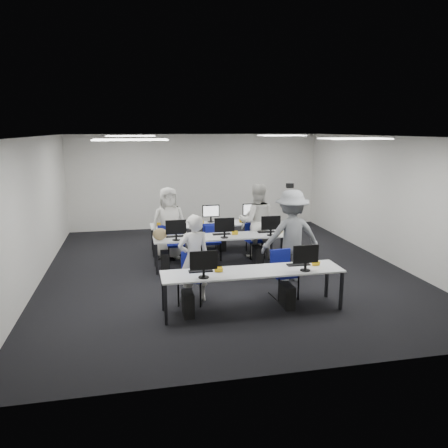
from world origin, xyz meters
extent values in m
plane|color=black|center=(0.00, 0.00, 0.00)|extent=(9.00, 9.00, 0.00)
plane|color=white|center=(0.00, 0.00, 3.00)|extent=(9.00, 9.00, 0.00)
cube|color=silver|center=(0.00, 4.50, 1.50)|extent=(8.00, 0.02, 3.00)
cube|color=silver|center=(0.00, -4.50, 1.50)|extent=(8.00, 0.02, 3.00)
cube|color=silver|center=(-4.00, 0.00, 1.50)|extent=(0.02, 9.00, 3.00)
cube|color=silver|center=(4.00, 0.00, 1.50)|extent=(0.02, 9.00, 3.00)
cube|color=white|center=(-2.00, -2.00, 2.98)|extent=(1.20, 0.60, 0.02)
cube|color=white|center=(2.00, -2.00, 2.98)|extent=(1.20, 0.60, 0.02)
cube|color=white|center=(-2.00, 2.00, 2.98)|extent=(1.20, 0.60, 0.02)
cube|color=white|center=(2.00, 2.00, 2.98)|extent=(1.20, 0.60, 0.02)
cube|color=silver|center=(0.00, -2.40, 0.71)|extent=(3.20, 0.70, 0.03)
cube|color=black|center=(-1.55, -2.70, 0.35)|extent=(0.05, 0.05, 0.70)
cube|color=black|center=(-1.55, -2.10, 0.35)|extent=(0.05, 0.05, 0.70)
cube|color=black|center=(1.55, -2.70, 0.35)|extent=(0.05, 0.05, 0.70)
cube|color=black|center=(1.55, -2.10, 0.35)|extent=(0.05, 0.05, 0.70)
cube|color=silver|center=(0.00, 0.20, 0.71)|extent=(3.20, 0.70, 0.03)
cube|color=black|center=(-1.55, -0.10, 0.35)|extent=(0.05, 0.05, 0.70)
cube|color=black|center=(-1.55, 0.50, 0.35)|extent=(0.05, 0.05, 0.70)
cube|color=black|center=(1.55, -0.10, 0.35)|extent=(0.05, 0.05, 0.70)
cube|color=black|center=(1.55, 0.50, 0.35)|extent=(0.05, 0.05, 0.70)
cube|color=silver|center=(0.00, 1.60, 0.71)|extent=(3.20, 0.70, 0.03)
cube|color=black|center=(-1.55, 1.30, 0.35)|extent=(0.05, 0.05, 0.70)
cube|color=black|center=(-1.55, 1.90, 0.35)|extent=(0.05, 0.05, 0.70)
cube|color=black|center=(1.55, 1.30, 0.35)|extent=(0.05, 0.05, 0.70)
cube|color=black|center=(1.55, 1.90, 0.35)|extent=(0.05, 0.05, 0.70)
cube|color=#0B1C95|center=(-0.90, -2.58, 1.03)|extent=(0.46, 0.04, 0.32)
cube|color=black|center=(-0.90, -2.26, 0.74)|extent=(0.42, 0.14, 0.02)
ellipsoid|color=black|center=(-0.60, -2.26, 0.75)|extent=(0.07, 0.10, 0.04)
cube|color=black|center=(-1.15, -2.40, 0.21)|extent=(0.18, 0.40, 0.42)
cube|color=white|center=(0.90, -2.58, 1.03)|extent=(0.46, 0.04, 0.32)
cube|color=black|center=(0.90, -2.26, 0.74)|extent=(0.42, 0.14, 0.02)
ellipsoid|color=black|center=(1.20, -2.26, 0.75)|extent=(0.07, 0.10, 0.04)
cube|color=black|center=(0.65, -2.40, 0.21)|extent=(0.18, 0.40, 0.42)
cube|color=white|center=(-1.10, 0.02, 1.03)|extent=(0.46, 0.04, 0.32)
cube|color=black|center=(-1.10, 0.34, 0.74)|extent=(0.42, 0.14, 0.02)
ellipsoid|color=black|center=(-0.80, 0.34, 0.75)|extent=(0.07, 0.10, 0.04)
cube|color=black|center=(-1.35, 0.20, 0.21)|extent=(0.18, 0.40, 0.42)
cube|color=white|center=(0.00, 0.02, 1.03)|extent=(0.46, 0.04, 0.32)
cube|color=black|center=(0.00, 0.34, 0.74)|extent=(0.42, 0.14, 0.02)
ellipsoid|color=black|center=(0.30, 0.34, 0.75)|extent=(0.07, 0.10, 0.04)
cube|color=black|center=(-0.25, 0.20, 0.21)|extent=(0.18, 0.40, 0.42)
cube|color=white|center=(1.10, 0.02, 1.03)|extent=(0.46, 0.04, 0.32)
cube|color=black|center=(1.10, 0.34, 0.74)|extent=(0.42, 0.14, 0.02)
ellipsoid|color=black|center=(1.40, 0.34, 0.75)|extent=(0.07, 0.10, 0.04)
cube|color=black|center=(0.85, 0.20, 0.21)|extent=(0.18, 0.40, 0.42)
cube|color=white|center=(-1.10, 1.78, 1.03)|extent=(0.46, 0.04, 0.32)
cube|color=black|center=(-1.10, 1.46, 0.74)|extent=(0.42, 0.14, 0.02)
ellipsoid|color=black|center=(-1.40, 1.46, 0.75)|extent=(0.07, 0.10, 0.04)
cube|color=black|center=(-0.85, 1.60, 0.21)|extent=(0.18, 0.40, 0.42)
cube|color=white|center=(0.00, 1.78, 1.03)|extent=(0.46, 0.04, 0.32)
cube|color=black|center=(0.00, 1.46, 0.74)|extent=(0.42, 0.14, 0.02)
ellipsoid|color=black|center=(-0.30, 1.46, 0.75)|extent=(0.07, 0.10, 0.04)
cube|color=black|center=(0.25, 1.60, 0.21)|extent=(0.18, 0.40, 0.42)
cube|color=white|center=(1.10, 1.78, 1.03)|extent=(0.46, 0.04, 0.32)
cube|color=black|center=(1.10, 1.46, 0.74)|extent=(0.42, 0.14, 0.02)
ellipsoid|color=black|center=(0.80, 1.46, 0.75)|extent=(0.07, 0.10, 0.04)
cube|color=black|center=(1.35, 1.60, 0.21)|extent=(0.18, 0.40, 0.42)
cube|color=navy|center=(-1.02, -1.83, 0.46)|extent=(0.54, 0.53, 0.06)
cube|color=navy|center=(-0.96, -1.63, 0.73)|extent=(0.42, 0.17, 0.36)
cube|color=navy|center=(0.75, -1.93, 0.46)|extent=(0.48, 0.46, 0.06)
cube|color=navy|center=(0.73, -1.73, 0.72)|extent=(0.42, 0.09, 0.36)
cube|color=navy|center=(-1.04, 0.77, 0.43)|extent=(0.41, 0.40, 0.06)
cube|color=navy|center=(-1.04, 0.96, 0.67)|extent=(0.39, 0.05, 0.34)
cube|color=navy|center=(-0.15, 0.81, 0.44)|extent=(0.43, 0.41, 0.06)
cube|color=navy|center=(-0.14, 1.00, 0.68)|extent=(0.40, 0.06, 0.34)
cube|color=navy|center=(0.93, 0.77, 0.43)|extent=(0.45, 0.43, 0.06)
cube|color=navy|center=(0.91, 0.96, 0.67)|extent=(0.40, 0.09, 0.34)
cube|color=navy|center=(-1.19, 1.12, 0.45)|extent=(0.54, 0.53, 0.06)
cube|color=navy|center=(-1.26, 0.94, 0.70)|extent=(0.40, 0.18, 0.35)
cube|color=navy|center=(-0.13, 1.10, 0.43)|extent=(0.43, 0.41, 0.06)
cube|color=navy|center=(-0.12, 0.92, 0.67)|extent=(0.40, 0.07, 0.34)
cube|color=navy|center=(1.07, 1.05, 0.48)|extent=(0.49, 0.47, 0.06)
cube|color=navy|center=(1.09, 0.84, 0.75)|extent=(0.44, 0.08, 0.38)
ellipsoid|color=olive|center=(-1.45, 0.11, 0.86)|extent=(0.36, 0.27, 0.27)
imported|color=silver|center=(-0.95, -1.77, 0.83)|extent=(0.67, 0.51, 1.65)
imported|color=silver|center=(0.97, 0.74, 0.93)|extent=(1.00, 0.84, 1.85)
imported|color=silver|center=(-1.17, 1.08, 0.89)|extent=(0.94, 0.68, 1.78)
imported|color=silver|center=(1.02, 0.91, 0.77)|extent=(0.98, 0.66, 1.55)
imported|color=gray|center=(1.20, -1.06, 0.97)|extent=(1.26, 0.73, 1.94)
cube|color=black|center=(1.20, -0.88, 2.01)|extent=(0.14, 0.18, 0.10)
camera|label=1|loc=(-1.98, -9.42, 3.16)|focal=35.00mm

